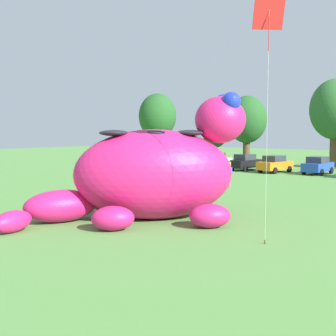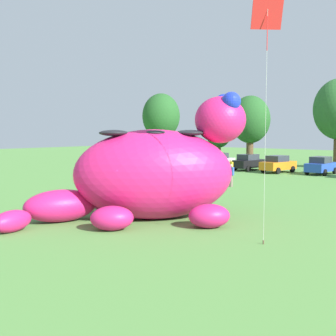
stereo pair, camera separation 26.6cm
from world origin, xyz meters
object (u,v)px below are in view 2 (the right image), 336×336
Objects in this scene: spectator_near_inflatable at (220,164)px; spectator_by_cars at (185,189)px; giant_inflatable_creature at (154,173)px; tethered_flying_kite at (268,12)px; car_orange at (278,164)px; car_black at (249,162)px; spectator_mid_field at (231,175)px; spectator_wandering at (231,169)px; car_silver at (219,161)px; car_blue at (321,166)px.

spectator_near_inflatable is 19.37m from spectator_by_cars.
spectator_near_inflatable and spectator_by_cars have the same top height.
tethered_flying_kite is (6.28, -0.83, 6.20)m from giant_inflatable_creature.
car_orange is 21.46m from spectator_by_cars.
spectator_mid_field is (6.07, -12.83, -0.01)m from car_black.
giant_inflatable_creature is 6.55× the size of spectator_near_inflatable.
spectator_wandering is 23.61m from tethered_flying_kite.
car_orange is at bearing 104.09° from giant_inflatable_creature.
spectator_mid_field is 5.63m from spectator_wandering.
giant_inflatable_creature is at bearing -75.91° from car_orange.
spectator_wandering is (2.99, -8.12, -0.01)m from car_black.
tethered_flying_kite is at bearing -64.13° from car_orange.
tethered_flying_kite reaches higher than car_silver.
spectator_wandering is at bearing -50.24° from car_silver.
car_black is (3.93, -0.20, 0.00)m from car_silver.
spectator_wandering is (-3.08, 4.71, 0.00)m from spectator_mid_field.
giant_inflatable_creature is 2.73× the size of car_blue.
giant_inflatable_creature reaches higher than car_silver.
spectator_wandering is at bearing -116.96° from car_blue.
giant_inflatable_creature is at bearing 172.46° from tethered_flying_kite.
car_blue reaches higher than spectator_near_inflatable.
tethered_flying_kite is (8.60, -26.99, 7.54)m from car_blue.
car_orange is 2.50× the size of spectator_by_cars.
spectator_near_inflatable is 5.54m from spectator_wandering.
car_silver is 3.94m from car_black.
car_blue is (11.43, 0.55, 0.00)m from car_silver.
car_blue is (7.50, 0.75, 0.00)m from car_black.
car_black is 2.49× the size of spectator_near_inflatable.
giant_inflatable_creature reaches higher than car_blue.
spectator_by_cars is 11.95m from tethered_flying_kite.
car_blue is 2.40× the size of spectator_wandering.
spectator_mid_field is at bearing -51.31° from spectator_near_inflatable.
spectator_by_cars is (9.22, -17.04, 0.00)m from spectator_near_inflatable.
car_silver reaches higher than spectator_wandering.
giant_inflatable_creature reaches higher than spectator_near_inflatable.
car_silver is 5.31m from spectator_near_inflatable.
tethered_flying_kite is (20.03, -26.44, 7.54)m from car_silver.
spectator_mid_field is 18.37m from tethered_flying_kite.
car_blue is 2.40× the size of spectator_mid_field.
car_black is 2.49× the size of spectator_by_cars.
spectator_mid_field is at bearing 126.79° from tethered_flying_kite.
spectator_mid_field is at bearing 106.60° from giant_inflatable_creature.
car_black is at bearing -174.30° from car_blue.
giant_inflatable_creature is 2.63× the size of car_black.
car_silver reaches higher than spectator_near_inflatable.
car_black is at bearing -2.87° from car_silver.
tethered_flying_kite is at bearing -52.45° from spectator_near_inflatable.
car_orange is (-6.31, 25.13, -1.34)m from giant_inflatable_creature.
car_blue is 21.95m from spectator_by_cars.
car_silver and car_blue have the same top height.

